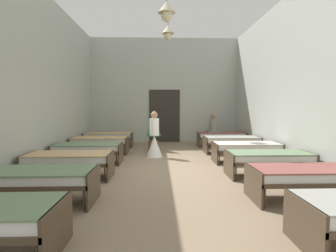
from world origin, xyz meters
The scene contains 15 objects.
ground_plane centered at (0.00, 0.00, -0.05)m, with size 7.27×11.28×0.10m, color #8C755B.
room_shell centered at (0.00, 1.37, 2.38)m, with size 7.07×10.88×4.74m.
bed_left_row_1 centered at (-2.29, -2.32, 0.44)m, with size 1.90×0.84×0.57m.
bed_right_row_1 centered at (2.29, -2.32, 0.44)m, with size 1.90×0.84×0.57m.
bed_left_row_2 centered at (-2.29, -0.77, 0.44)m, with size 1.90×0.84×0.57m.
bed_right_row_2 centered at (2.29, -0.77, 0.44)m, with size 1.90×0.84×0.57m.
bed_left_row_3 centered at (-2.29, 0.77, 0.44)m, with size 1.90×0.84×0.57m.
bed_right_row_3 centered at (2.29, 0.77, 0.44)m, with size 1.90×0.84×0.57m.
bed_left_row_4 centered at (-2.29, 2.32, 0.44)m, with size 1.90×0.84×0.57m.
bed_right_row_4 centered at (2.29, 2.32, 0.44)m, with size 1.90×0.84×0.57m.
bed_left_row_5 centered at (-2.29, 3.87, 0.44)m, with size 1.90×0.84×0.57m.
bed_right_row_5 centered at (2.29, 3.87, 0.44)m, with size 1.90×0.84×0.57m.
nurse_near_aisle centered at (-0.41, 1.71, 0.53)m, with size 0.52×0.52×1.49m.
patient_seated_primary centered at (1.94, 3.77, 0.87)m, with size 0.44×0.44×0.80m.
potted_plant centered at (-0.46, 2.92, 0.83)m, with size 0.53×0.53×1.40m.
Camera 1 is at (-0.25, -6.63, 1.62)m, focal length 27.76 mm.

